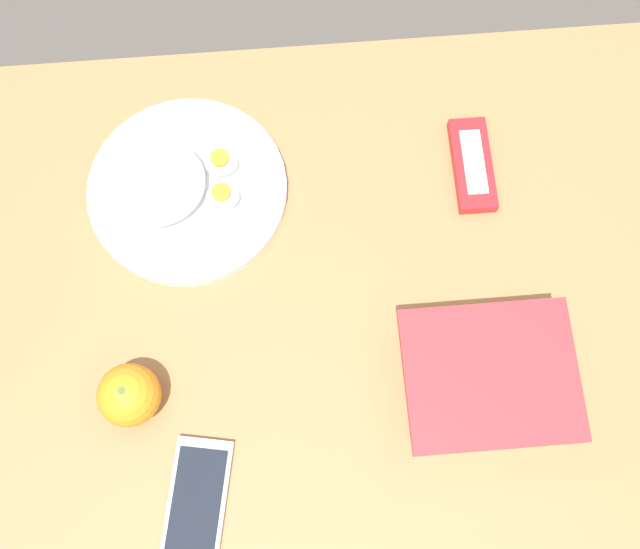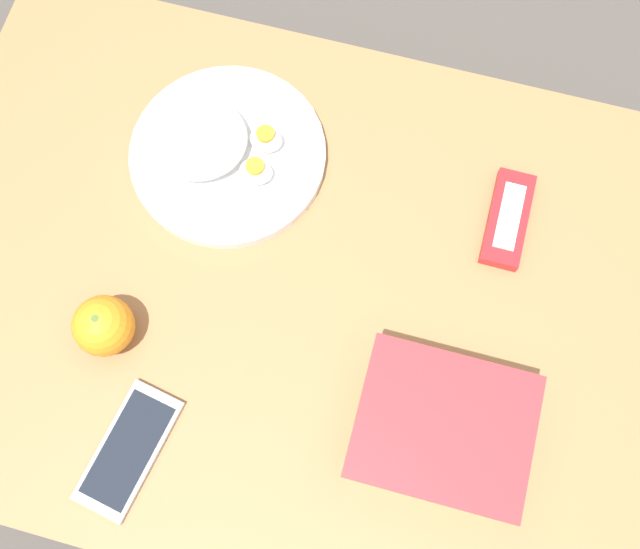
% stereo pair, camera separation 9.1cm
% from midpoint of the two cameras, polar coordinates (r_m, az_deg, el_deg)
% --- Properties ---
extents(ground_plane, '(10.00, 10.00, 0.00)m').
position_cam_midpoint_polar(ground_plane, '(1.68, 1.72, -8.46)').
color(ground_plane, '#4C4742').
extents(table, '(1.24, 0.72, 0.76)m').
position_cam_midpoint_polar(table, '(1.06, 2.71, -3.25)').
color(table, '#996B42').
rests_on(table, ground_plane).
extents(food_container, '(0.19, 0.16, 0.07)m').
position_cam_midpoint_polar(food_container, '(0.89, 9.62, -8.44)').
color(food_container, white).
rests_on(food_container, table).
extents(orange_fruit, '(0.07, 0.07, 0.07)m').
position_cam_midpoint_polar(orange_fruit, '(0.91, -17.13, -9.25)').
color(orange_fruit, orange).
rests_on(orange_fruit, table).
extents(rice_plate, '(0.26, 0.26, 0.06)m').
position_cam_midpoint_polar(rice_plate, '(0.99, -13.39, 6.09)').
color(rice_plate, white).
rests_on(rice_plate, table).
extents(candy_bar, '(0.05, 0.13, 0.02)m').
position_cam_midpoint_polar(candy_bar, '(1.00, 9.00, 7.84)').
color(candy_bar, red).
rests_on(candy_bar, table).
extents(cell_phone, '(0.09, 0.16, 0.01)m').
position_cam_midpoint_polar(cell_phone, '(0.91, -12.32, -17.35)').
color(cell_phone, '#ADADB2').
rests_on(cell_phone, table).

